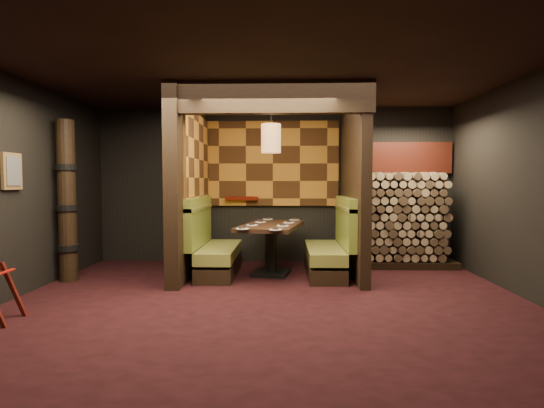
{
  "coord_description": "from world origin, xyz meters",
  "views": [
    {
      "loc": [
        0.19,
        -5.1,
        1.5
      ],
      "look_at": [
        0.0,
        1.3,
        1.15
      ],
      "focal_mm": 28.0,
      "sensor_mm": 36.0,
      "label": 1
    }
  ],
  "objects_px": {
    "booth_bench_left": "(213,249)",
    "pendant_lamp": "(271,138)",
    "firewood_stack": "(404,220)",
    "dining_table": "(271,239)",
    "booth_bench_right": "(331,250)",
    "totem_column": "(67,202)"
  },
  "relations": [
    {
      "from": "booth_bench_left",
      "to": "pendant_lamp",
      "type": "relative_size",
      "value": 1.75
    },
    {
      "from": "pendant_lamp",
      "to": "firewood_stack",
      "type": "relative_size",
      "value": 0.53
    },
    {
      "from": "booth_bench_left",
      "to": "pendant_lamp",
      "type": "height_order",
      "value": "pendant_lamp"
    },
    {
      "from": "booth_bench_left",
      "to": "pendant_lamp",
      "type": "distance_m",
      "value": 2.0
    },
    {
      "from": "firewood_stack",
      "to": "booth_bench_left",
      "type": "bearing_deg",
      "value": -167.83
    },
    {
      "from": "booth_bench_left",
      "to": "firewood_stack",
      "type": "height_order",
      "value": "firewood_stack"
    },
    {
      "from": "booth_bench_left",
      "to": "pendant_lamp",
      "type": "xyz_separation_m",
      "value": [
        0.94,
        -0.09,
        1.76
      ]
    },
    {
      "from": "dining_table",
      "to": "pendant_lamp",
      "type": "distance_m",
      "value": 1.59
    },
    {
      "from": "pendant_lamp",
      "to": "firewood_stack",
      "type": "bearing_deg",
      "value": 18.8
    },
    {
      "from": "firewood_stack",
      "to": "dining_table",
      "type": "bearing_deg",
      "value": -162.32
    },
    {
      "from": "booth_bench_right",
      "to": "pendant_lamp",
      "type": "xyz_separation_m",
      "value": [
        -0.95,
        -0.09,
        1.76
      ]
    },
    {
      "from": "booth_bench_right",
      "to": "dining_table",
      "type": "height_order",
      "value": "booth_bench_right"
    },
    {
      "from": "dining_table",
      "to": "totem_column",
      "type": "bearing_deg",
      "value": -170.36
    },
    {
      "from": "booth_bench_left",
      "to": "dining_table",
      "type": "bearing_deg",
      "value": -2.17
    },
    {
      "from": "pendant_lamp",
      "to": "totem_column",
      "type": "distance_m",
      "value": 3.21
    },
    {
      "from": "totem_column",
      "to": "dining_table",
      "type": "bearing_deg",
      "value": 9.64
    },
    {
      "from": "dining_table",
      "to": "firewood_stack",
      "type": "relative_size",
      "value": 0.96
    },
    {
      "from": "booth_bench_right",
      "to": "firewood_stack",
      "type": "distance_m",
      "value": 1.58
    },
    {
      "from": "dining_table",
      "to": "booth_bench_right",
      "type": "bearing_deg",
      "value": 2.14
    },
    {
      "from": "dining_table",
      "to": "firewood_stack",
      "type": "distance_m",
      "value": 2.43
    },
    {
      "from": "dining_table",
      "to": "firewood_stack",
      "type": "xyz_separation_m",
      "value": [
        2.31,
        0.74,
        0.24
      ]
    },
    {
      "from": "pendant_lamp",
      "to": "booth_bench_left",
      "type": "bearing_deg",
      "value": 174.79
    }
  ]
}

